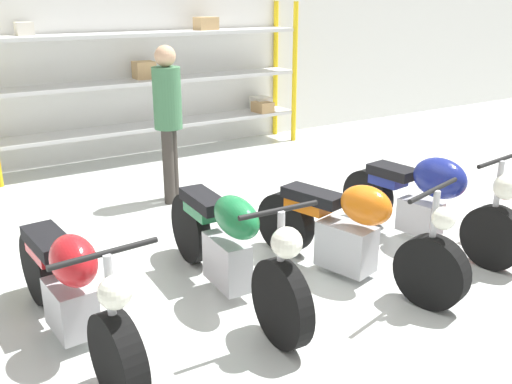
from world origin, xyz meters
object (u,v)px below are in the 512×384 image
shelving_rack (162,80)px  motorcycle_red (71,290)px  motorcycle_blue (429,199)px  person_browsing (168,111)px  toolbox (492,227)px  motorcycle_green (230,245)px  motorcycle_orange (351,233)px

shelving_rack → motorcycle_red: 5.07m
motorcycle_blue → person_browsing: size_ratio=1.11×
shelving_rack → toolbox: shelving_rack is taller
motorcycle_blue → shelving_rack: bearing=-177.1°
toolbox → motorcycle_green: bearing=171.6°
shelving_rack → motorcycle_green: 4.57m
motorcycle_blue → motorcycle_green: bearing=-100.1°
motorcycle_blue → motorcycle_orange: bearing=-90.9°
motorcycle_green → person_browsing: person_browsing is taller
motorcycle_green → shelving_rack: bearing=165.3°
shelving_rack → toolbox: 5.03m
motorcycle_orange → motorcycle_blue: motorcycle_blue is taller
motorcycle_green → person_browsing: 2.52m
shelving_rack → toolbox: size_ratio=10.68×
motorcycle_orange → person_browsing: person_browsing is taller
motorcycle_red → person_browsing: (1.80, 2.36, 0.65)m
toolbox → shelving_rack: bearing=106.7°
shelving_rack → person_browsing: shelving_rack is taller
shelving_rack → motorcycle_orange: size_ratio=2.31×
toolbox → motorcycle_red: bearing=174.0°
motorcycle_blue → person_browsing: person_browsing is taller
shelving_rack → motorcycle_orange: (-0.29, -4.54, -0.74)m
shelving_rack → toolbox: (1.41, -4.72, -1.00)m
toolbox → motorcycle_orange: bearing=174.0°
motorcycle_green → toolbox: (2.76, -0.41, -0.32)m
shelving_rack → motorcycle_blue: shelving_rack is taller
motorcycle_green → toolbox: bearing=84.2°
motorcycle_red → toolbox: 4.02m
motorcycle_orange → motorcycle_blue: bearing=82.2°
motorcycle_green → motorcycle_blue: bearing=89.7°
motorcycle_blue → toolbox: bearing=56.7°
shelving_rack → motorcycle_blue: size_ratio=2.35×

